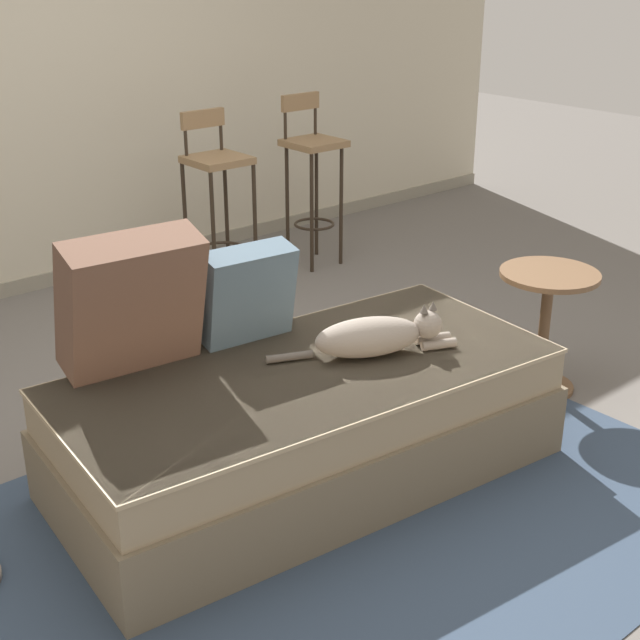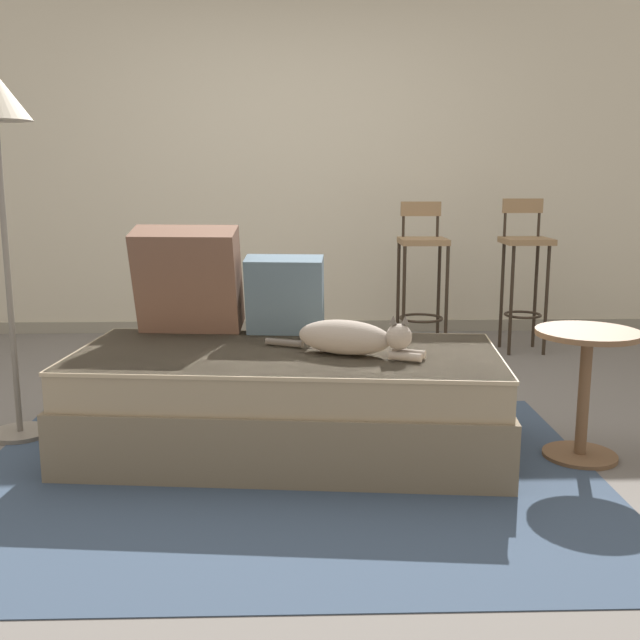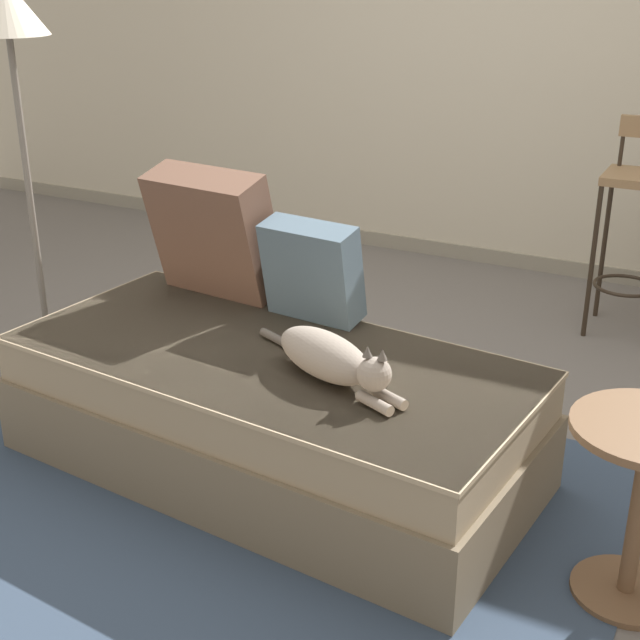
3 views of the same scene
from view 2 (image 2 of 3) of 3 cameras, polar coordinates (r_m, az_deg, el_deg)
ground_plane at (r=3.81m, az=-2.41°, el=-7.72°), size 16.00×16.00×0.00m
wall_back_panel at (r=5.86m, az=-2.26°, el=11.75°), size 8.00×0.10×2.60m
wall_baseboard_trim at (r=5.92m, az=-2.18°, el=-0.48°), size 8.00×0.02×0.09m
area_rug at (r=3.15m, az=-2.56°, el=-11.73°), size 2.58×1.99×0.01m
couch at (r=3.36m, az=-2.52°, el=-6.14°), size 1.97×1.08×0.46m
throw_pillow_corner at (r=3.68m, az=-10.03°, el=3.04°), size 0.53×0.35×0.53m
throw_pillow_middle at (r=3.60m, az=-2.70°, el=1.91°), size 0.39×0.24×0.39m
cat at (r=3.21m, az=2.39°, el=-1.36°), size 0.69×0.38×0.19m
bar_stool_near_window at (r=5.22m, az=7.79°, el=4.19°), size 0.32×0.32×1.04m
bar_stool_by_doorway at (r=5.39m, az=15.34°, el=4.41°), size 0.32×0.32×1.06m
side_table at (r=3.42m, az=19.55°, el=-4.02°), size 0.44×0.44×0.57m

